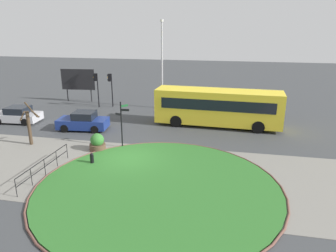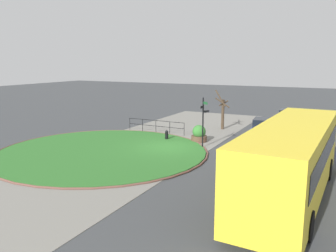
{
  "view_description": "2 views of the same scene",
  "coord_description": "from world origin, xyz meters",
  "px_view_note": "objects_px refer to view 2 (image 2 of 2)",
  "views": [
    {
      "loc": [
        6.12,
        -17.62,
        8.18
      ],
      "look_at": [
        2.03,
        2.52,
        1.56
      ],
      "focal_mm": 33.52,
      "sensor_mm": 36.0,
      "label": 1
    },
    {
      "loc": [
        19.46,
        9.83,
        5.54
      ],
      "look_at": [
        3.08,
        1.51,
        2.11
      ],
      "focal_mm": 37.13,
      "sensor_mm": 36.0,
      "label": 2
    }
  ],
  "objects_px": {
    "bus_yellow": "(292,159)",
    "car_far_lane": "(265,130)",
    "car_near_lane": "(289,118)",
    "street_tree_bare": "(223,111)",
    "signpost_directional": "(203,119)",
    "planter_near_signpost": "(199,134)",
    "bollard_foreground": "(167,135)"
  },
  "relations": [
    {
      "from": "car_near_lane",
      "to": "car_far_lane",
      "type": "xyz_separation_m",
      "value": [
        6.62,
        -0.75,
        0.04
      ]
    },
    {
      "from": "signpost_directional",
      "to": "bus_yellow",
      "type": "bearing_deg",
      "value": 45.06
    },
    {
      "from": "bollard_foreground",
      "to": "planter_near_signpost",
      "type": "relative_size",
      "value": 0.61
    },
    {
      "from": "signpost_directional",
      "to": "street_tree_bare",
      "type": "bearing_deg",
      "value": -172.62
    },
    {
      "from": "signpost_directional",
      "to": "bollard_foreground",
      "type": "distance_m",
      "value": 3.57
    },
    {
      "from": "car_far_lane",
      "to": "street_tree_bare",
      "type": "height_order",
      "value": "street_tree_bare"
    },
    {
      "from": "signpost_directional",
      "to": "bollard_foreground",
      "type": "bearing_deg",
      "value": -106.33
    },
    {
      "from": "bus_yellow",
      "to": "car_near_lane",
      "type": "height_order",
      "value": "bus_yellow"
    },
    {
      "from": "car_near_lane",
      "to": "street_tree_bare",
      "type": "bearing_deg",
      "value": 129.88
    },
    {
      "from": "bollard_foreground",
      "to": "street_tree_bare",
      "type": "xyz_separation_m",
      "value": [
        -5.65,
        2.25,
        1.13
      ]
    },
    {
      "from": "bus_yellow",
      "to": "street_tree_bare",
      "type": "bearing_deg",
      "value": 31.54
    },
    {
      "from": "bus_yellow",
      "to": "street_tree_bare",
      "type": "xyz_separation_m",
      "value": [
        -12.8,
        -7.1,
        -0.16
      ]
    },
    {
      "from": "bus_yellow",
      "to": "car_far_lane",
      "type": "relative_size",
      "value": 2.53
    },
    {
      "from": "car_near_lane",
      "to": "planter_near_signpost",
      "type": "relative_size",
      "value": 3.39
    },
    {
      "from": "signpost_directional",
      "to": "bollard_foreground",
      "type": "relative_size",
      "value": 4.48
    },
    {
      "from": "street_tree_bare",
      "to": "bus_yellow",
      "type": "bearing_deg",
      "value": 29.03
    },
    {
      "from": "bollard_foreground",
      "to": "car_near_lane",
      "type": "bearing_deg",
      "value": 145.76
    },
    {
      "from": "street_tree_bare",
      "to": "bollard_foreground",
      "type": "bearing_deg",
      "value": -21.73
    },
    {
      "from": "signpost_directional",
      "to": "bollard_foreground",
      "type": "height_order",
      "value": "signpost_directional"
    },
    {
      "from": "signpost_directional",
      "to": "planter_near_signpost",
      "type": "relative_size",
      "value": 2.75
    },
    {
      "from": "planter_near_signpost",
      "to": "street_tree_bare",
      "type": "bearing_deg",
      "value": 179.75
    },
    {
      "from": "car_far_lane",
      "to": "planter_near_signpost",
      "type": "distance_m",
      "value": 4.9
    },
    {
      "from": "signpost_directional",
      "to": "car_near_lane",
      "type": "height_order",
      "value": "signpost_directional"
    },
    {
      "from": "bus_yellow",
      "to": "planter_near_signpost",
      "type": "relative_size",
      "value": 8.78
    },
    {
      "from": "car_near_lane",
      "to": "car_far_lane",
      "type": "distance_m",
      "value": 6.66
    },
    {
      "from": "car_far_lane",
      "to": "planter_near_signpost",
      "type": "relative_size",
      "value": 3.47
    },
    {
      "from": "car_far_lane",
      "to": "bollard_foreground",
      "type": "bearing_deg",
      "value": 114.16
    },
    {
      "from": "signpost_directional",
      "to": "car_far_lane",
      "type": "bearing_deg",
      "value": 145.46
    },
    {
      "from": "bollard_foreground",
      "to": "car_near_lane",
      "type": "relative_size",
      "value": 0.18
    },
    {
      "from": "bollard_foreground",
      "to": "car_far_lane",
      "type": "bearing_deg",
      "value": 119.85
    },
    {
      "from": "planter_near_signpost",
      "to": "street_tree_bare",
      "type": "relative_size",
      "value": 0.37
    },
    {
      "from": "signpost_directional",
      "to": "planter_near_signpost",
      "type": "xyz_separation_m",
      "value": [
        -1.51,
        -0.87,
        -1.37
      ]
    }
  ]
}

